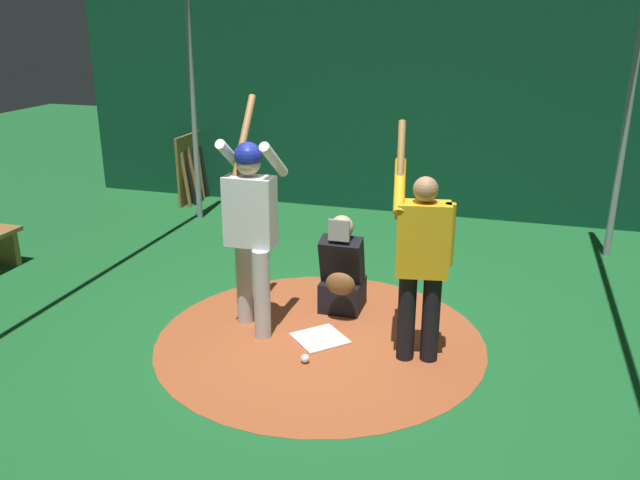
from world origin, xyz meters
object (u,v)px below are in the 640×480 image
Objects in this scene: bat_rack at (197,168)px; catcher at (342,274)px; visitor at (421,257)px; baseball_1 at (257,284)px; home_plate at (320,338)px; baseball_0 at (305,359)px; batter at (251,219)px.

catcher is at bearing 43.85° from bat_rack.
baseball_1 is (-1.02, -1.87, -0.88)m from visitor.
baseball_1 is (-0.29, -1.02, -0.35)m from catcher.
baseball_0 reaches higher than home_plate.
batter is at bearing 20.46° from baseball_1.
visitor is 1.29m from baseball_0.
visitor is (0.09, 0.88, 0.91)m from home_plate.
home_plate is at bearing 86.45° from batter.
batter reaches higher than catcher.
visitor is 5.80m from bat_rack.
baseball_0 is at bearing 0.15° from home_plate.
catcher is 13.30× the size of baseball_1.
catcher is 1.11m from baseball_1.
bat_rack is (-4.10, -4.08, -0.43)m from visitor.
bat_rack is at bearing -147.29° from batter.
catcher is 1.24m from visitor.
visitor is at bearing 44.89° from bat_rack.
baseball_0 is at bearing 35.73° from bat_rack.
home_plate is at bearing -105.06° from visitor.
catcher is 13.30× the size of baseball_0.
batter reaches higher than home_plate.
baseball_1 is at bearing -144.37° from baseball_0.
home_plate is 5.68× the size of baseball_0.
catcher is at bearing 131.58° from batter.
baseball_1 is (-0.94, -0.99, 0.03)m from home_plate.
baseball_1 is (3.08, 2.22, -0.45)m from bat_rack.
home_plate is 5.16m from bat_rack.
baseball_0 is (0.44, 0.00, 0.03)m from home_plate.
catcher is at bearing 74.10° from baseball_1.
bat_rack is 3.82m from baseball_1.
baseball_0 is (4.45, 3.20, -0.45)m from bat_rack.
bat_rack reaches higher than home_plate.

